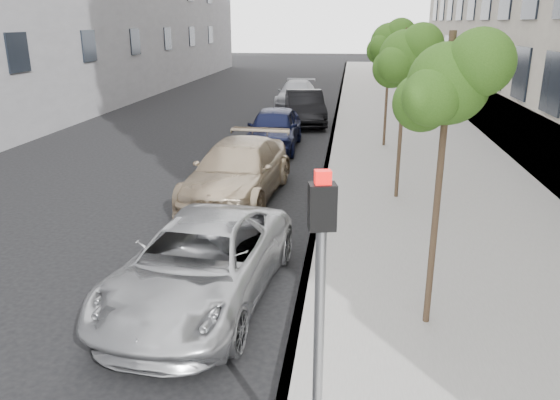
% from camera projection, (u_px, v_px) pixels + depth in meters
% --- Properties ---
extents(ground, '(160.00, 160.00, 0.00)m').
position_uv_depth(ground, '(204.00, 370.00, 7.63)').
color(ground, black).
rests_on(ground, ground).
extents(sidewalk, '(6.40, 72.00, 0.14)m').
position_uv_depth(sidewalk, '(395.00, 110.00, 29.70)').
color(sidewalk, gray).
rests_on(sidewalk, ground).
extents(curb, '(0.15, 72.00, 0.14)m').
position_uv_depth(curb, '(337.00, 108.00, 30.08)').
color(curb, '#9E9B93').
rests_on(curb, ground).
extents(tree_near, '(1.52, 1.32, 4.44)m').
position_uv_depth(tree_near, '(450.00, 84.00, 7.46)').
color(tree_near, '#38281C').
rests_on(tree_near, sidewalk).
extents(tree_mid, '(1.69, 1.49, 4.49)m').
position_uv_depth(tree_mid, '(407.00, 57.00, 13.60)').
color(tree_mid, '#38281C').
rests_on(tree_mid, sidewalk).
extents(tree_far, '(1.72, 1.52, 4.63)m').
position_uv_depth(tree_far, '(391.00, 42.00, 19.68)').
color(tree_far, '#38281C').
rests_on(tree_far, sidewalk).
extents(signal_pole, '(0.27, 0.23, 3.28)m').
position_uv_depth(signal_pole, '(320.00, 299.00, 5.07)').
color(signal_pole, '#939699').
rests_on(signal_pole, sidewalk).
extents(minivan, '(2.80, 5.26, 1.41)m').
position_uv_depth(minivan, '(201.00, 264.00, 9.31)').
color(minivan, '#A2A4A7').
rests_on(minivan, ground).
extents(suv, '(2.60, 5.48, 1.54)m').
position_uv_depth(suv, '(238.00, 171.00, 14.84)').
color(suv, tan).
rests_on(suv, ground).
extents(sedan_blue, '(1.88, 4.60, 1.56)m').
position_uv_depth(sedan_blue, '(274.00, 128.00, 20.67)').
color(sedan_blue, black).
rests_on(sedan_blue, ground).
extents(sedan_black, '(2.44, 4.94, 1.56)m').
position_uv_depth(sedan_black, '(305.00, 108.00, 25.70)').
color(sedan_black, black).
rests_on(sedan_black, ground).
extents(sedan_rear, '(2.09, 4.97, 1.43)m').
position_uv_depth(sedan_rear, '(297.00, 94.00, 30.95)').
color(sedan_rear, '#919398').
rests_on(sedan_rear, ground).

